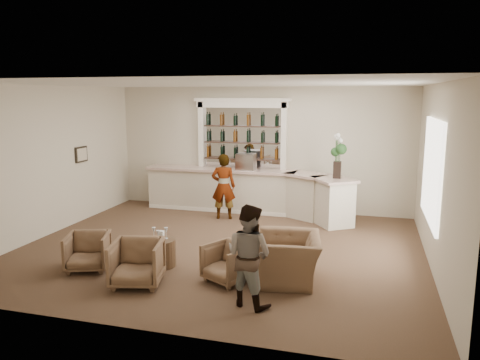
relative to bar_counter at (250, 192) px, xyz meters
name	(u,v)px	position (x,y,z in m)	size (l,w,h in m)	color
ground	(221,248)	(0.16, -3.00, -0.57)	(8.00, 8.00, 0.00)	brown
room_shell	(238,131)	(0.33, -2.29, 1.77)	(8.04, 7.02, 3.32)	beige
bar_counter	(250,192)	(0.00, 0.00, 0.00)	(5.72, 1.80, 1.14)	white
back_bar_alcove	(242,135)	(-0.34, 0.41, 1.46)	(2.64, 0.25, 3.00)	white
cocktail_table	(160,253)	(-0.60, -4.24, -0.32)	(0.59, 0.59, 0.50)	#452D1E
sommelier	(223,186)	(-0.49, -0.74, 0.25)	(0.60, 0.40, 1.65)	gray
guest	(249,255)	(1.37, -5.35, 0.19)	(0.74, 0.58, 1.53)	gray
armchair_left	(88,251)	(-1.75, -4.76, -0.24)	(0.71, 0.73, 0.67)	brown
armchair_center	(137,263)	(-0.58, -5.13, -0.20)	(0.80, 0.82, 0.75)	brown
armchair_right	(228,263)	(0.81, -4.59, -0.25)	(0.69, 0.71, 0.65)	brown
armchair_far	(289,258)	(1.78, -4.27, -0.19)	(1.18, 1.04, 0.77)	brown
espresso_machine	(246,162)	(-0.11, 0.05, 0.78)	(0.49, 0.41, 0.43)	silver
flower_vase	(338,153)	(2.28, -0.55, 1.16)	(0.28, 0.28, 1.06)	black
wine_glass_bar_left	(243,166)	(-0.20, 0.01, 0.67)	(0.07, 0.07, 0.21)	white
wine_glass_bar_right	(220,165)	(-0.82, 0.02, 0.67)	(0.07, 0.07, 0.21)	white
wine_glass_tbl_a	(154,233)	(-0.72, -4.21, 0.03)	(0.07, 0.07, 0.21)	white
wine_glass_tbl_b	(166,233)	(-0.50, -4.16, 0.03)	(0.07, 0.07, 0.21)	white
wine_glass_tbl_c	(158,236)	(-0.56, -4.37, 0.03)	(0.07, 0.07, 0.21)	white
napkin_holder	(162,234)	(-0.62, -4.10, -0.01)	(0.08, 0.08, 0.12)	white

